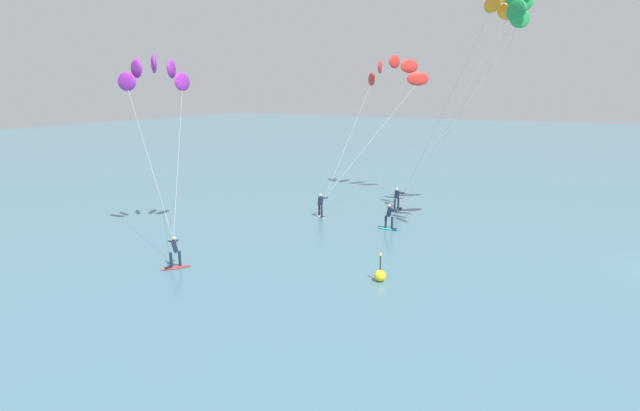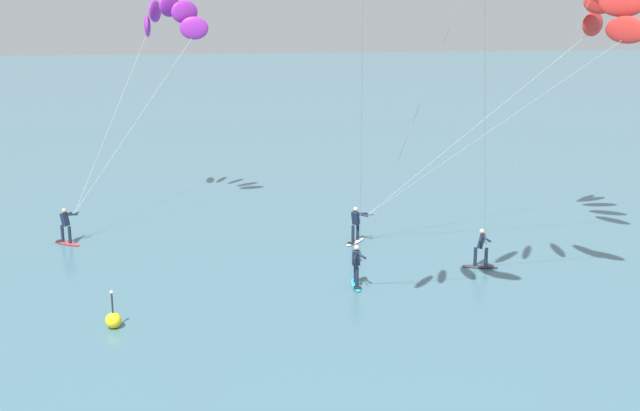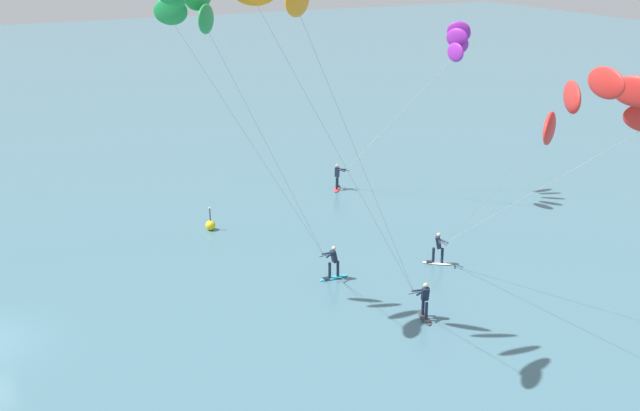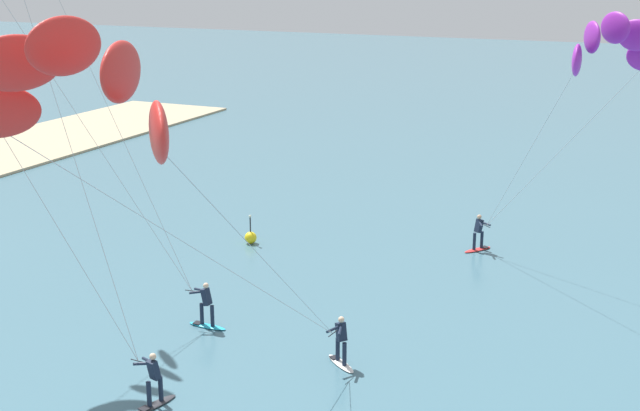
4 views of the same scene
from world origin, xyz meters
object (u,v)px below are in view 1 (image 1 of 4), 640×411
(kitesurfer_far_out, at_px, (155,81))
(marker_buoy, at_px, (380,275))
(kitesurfer_nearshore, at_px, (511,16))
(kitesurfer_mid_water, at_px, (392,75))
(kitesurfer_downwind, at_px, (498,6))

(kitesurfer_far_out, bearing_deg, marker_buoy, -94.42)
(kitesurfer_nearshore, xyz_separation_m, marker_buoy, (-9.58, 3.41, -12.47))
(kitesurfer_mid_water, xyz_separation_m, marker_buoy, (-19.98, -7.54, -9.65))
(kitesurfer_nearshore, bearing_deg, kitesurfer_far_out, 114.56)
(kitesurfer_nearshore, relative_size, kitesurfer_mid_water, 1.17)
(kitesurfer_far_out, distance_m, kitesurfer_downwind, 21.62)
(kitesurfer_nearshore, height_order, kitesurfer_mid_water, kitesurfer_nearshore)
(kitesurfer_nearshore, bearing_deg, kitesurfer_downwind, 20.60)
(kitesurfer_nearshore, relative_size, marker_buoy, 10.51)
(kitesurfer_nearshore, bearing_deg, kitesurfer_mid_water, 46.45)
(kitesurfer_mid_water, bearing_deg, kitesurfer_downwind, -122.69)
(marker_buoy, bearing_deg, kitesurfer_mid_water, 20.67)
(kitesurfer_nearshore, xyz_separation_m, kitesurfer_mid_water, (10.40, 10.95, -2.82))
(kitesurfer_downwind, distance_m, marker_buoy, 19.68)
(marker_buoy, bearing_deg, kitesurfer_downwind, -7.03)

